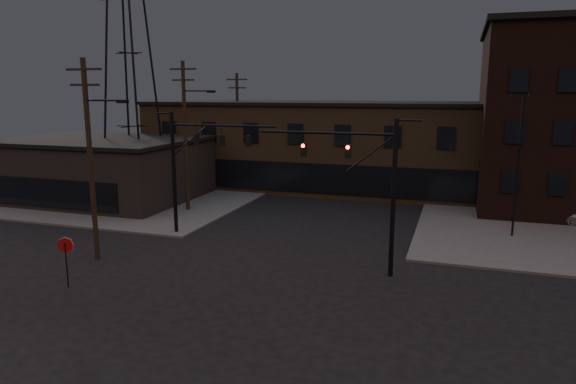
{
  "coord_description": "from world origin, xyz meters",
  "views": [
    {
      "loc": [
        9.47,
        -20.76,
        9.26
      ],
      "look_at": [
        0.13,
        7.04,
        3.5
      ],
      "focal_mm": 32.0,
      "sensor_mm": 36.0,
      "label": 1
    }
  ],
  "objects_px": {
    "traffic_signal_far": "(191,159)",
    "stop_sign": "(66,250)",
    "parked_car_lot_a": "(570,204)",
    "traffic_signal_near": "(371,180)",
    "car_crossing": "(389,188)"
  },
  "relations": [
    {
      "from": "stop_sign",
      "to": "car_crossing",
      "type": "xyz_separation_m",
      "value": [
        11.74,
        26.77,
        -1.07
      ]
    },
    {
      "from": "traffic_signal_far",
      "to": "parked_car_lot_a",
      "type": "distance_m",
      "value": 28.25
    },
    {
      "from": "traffic_signal_near",
      "to": "car_crossing",
      "type": "xyz_separation_m",
      "value": [
        -1.62,
        20.29,
        -4.16
      ]
    },
    {
      "from": "traffic_signal_near",
      "to": "parked_car_lot_a",
      "type": "bearing_deg",
      "value": 54.71
    },
    {
      "from": "traffic_signal_far",
      "to": "stop_sign",
      "type": "height_order",
      "value": "traffic_signal_far"
    },
    {
      "from": "car_crossing",
      "to": "parked_car_lot_a",
      "type": "bearing_deg",
      "value": -21.47
    },
    {
      "from": "traffic_signal_far",
      "to": "car_crossing",
      "type": "relative_size",
      "value": 1.71
    },
    {
      "from": "traffic_signal_far",
      "to": "stop_sign",
      "type": "xyz_separation_m",
      "value": [
        -1.28,
        -9.99,
        -3.17
      ]
    },
    {
      "from": "parked_car_lot_a",
      "to": "traffic_signal_near",
      "type": "bearing_deg",
      "value": 147.56
    },
    {
      "from": "parked_car_lot_a",
      "to": "car_crossing",
      "type": "relative_size",
      "value": 1.0
    },
    {
      "from": "parked_car_lot_a",
      "to": "stop_sign",
      "type": "bearing_deg",
      "value": 135.74
    },
    {
      "from": "traffic_signal_near",
      "to": "stop_sign",
      "type": "xyz_separation_m",
      "value": [
        -13.36,
        -6.49,
        -3.09
      ]
    },
    {
      "from": "parked_car_lot_a",
      "to": "car_crossing",
      "type": "distance_m",
      "value": 14.18
    },
    {
      "from": "traffic_signal_near",
      "to": "car_crossing",
      "type": "relative_size",
      "value": 1.71
    },
    {
      "from": "stop_sign",
      "to": "traffic_signal_near",
      "type": "bearing_deg",
      "value": 25.9
    }
  ]
}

